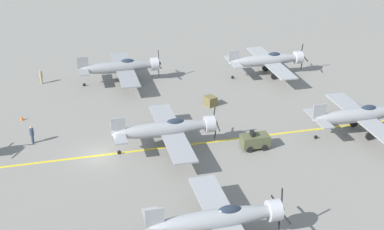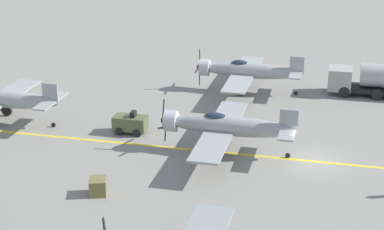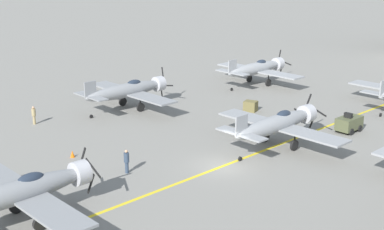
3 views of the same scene
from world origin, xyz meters
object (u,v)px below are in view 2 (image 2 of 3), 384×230
at_px(supply_crate_by_tanker, 98,186).
at_px(airplane_mid_center, 225,126).
at_px(airplane_far_center, 0,99).
at_px(fuel_tanker, 373,80).
at_px(tow_tractor, 130,123).
at_px(airplane_mid_right, 247,71).

bearing_deg(supply_crate_by_tanker, airplane_mid_center, -37.92).
relative_size(airplane_far_center, supply_crate_by_tanker, 9.55).
bearing_deg(fuel_tanker, tow_tractor, 126.86).
bearing_deg(fuel_tanker, airplane_far_center, 115.67).
height_order(fuel_tanker, tow_tractor, fuel_tanker).
relative_size(fuel_tanker, supply_crate_by_tanker, 6.37).
relative_size(airplane_mid_center, supply_crate_by_tanker, 9.55).
relative_size(airplane_mid_right, airplane_mid_center, 1.00).
bearing_deg(airplane_mid_right, airplane_mid_center, -169.96).
xyz_separation_m(airplane_mid_center, fuel_tanker, (15.86, -10.66, -0.50)).
xyz_separation_m(airplane_mid_right, airplane_far_center, (-12.66, 18.21, -0.00)).
distance_m(airplane_mid_right, airplane_mid_center, 14.35).
xyz_separation_m(airplane_mid_right, airplane_mid_center, (-14.33, -0.65, 0.00)).
xyz_separation_m(airplane_mid_right, fuel_tanker, (1.53, -11.30, -0.50)).
xyz_separation_m(fuel_tanker, supply_crate_by_tanker, (-24.26, 17.20, -0.99)).
distance_m(airplane_mid_right, supply_crate_by_tanker, 23.53).
relative_size(airplane_mid_center, fuel_tanker, 1.50).
bearing_deg(tow_tractor, airplane_mid_right, -30.31).
relative_size(airplane_mid_right, fuel_tanker, 1.50).
distance_m(airplane_far_center, airplane_mid_center, 18.93).
bearing_deg(airplane_far_center, tow_tractor, -90.18).
xyz_separation_m(fuel_tanker, tow_tractor, (-13.90, 18.53, -0.72)).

